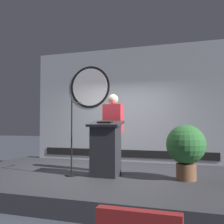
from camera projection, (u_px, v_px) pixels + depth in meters
The scene contains 7 objects.
ground_plane at pixel (101, 188), 5.65m from camera, with size 40.00×40.00×0.00m, color #383D47.
stage_platform at pixel (101, 180), 5.66m from camera, with size 6.40×4.00×0.30m, color #333338.
banner_display at pixel (124, 105), 7.49m from camera, with size 5.36×0.12×3.12m.
podium at pixel (106, 149), 5.32m from camera, with size 0.64×0.50×1.10m.
speaker_person at pixel (113, 132), 5.79m from camera, with size 0.40×0.26×1.66m.
microphone_stand at pixel (73, 148), 5.44m from camera, with size 0.24×0.53×1.51m.
potted_plant at pixel (186, 147), 4.97m from camera, with size 0.72×0.72×1.01m.
Camera 1 is at (2.02, -5.35, 1.33)m, focal length 43.64 mm.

